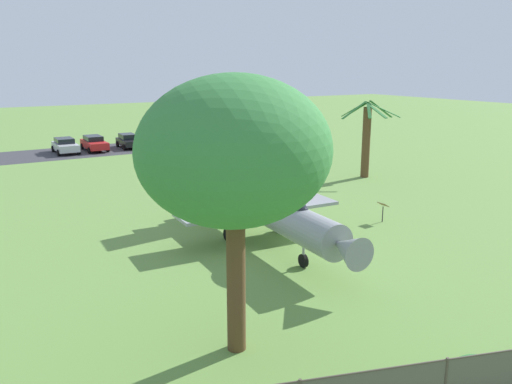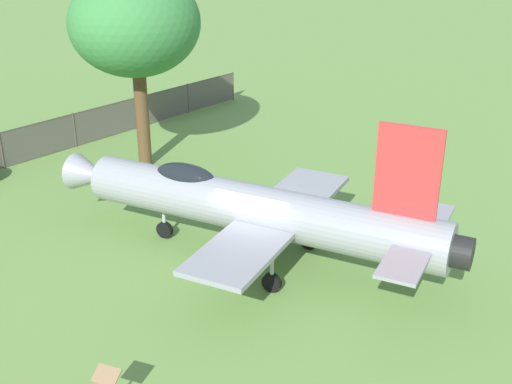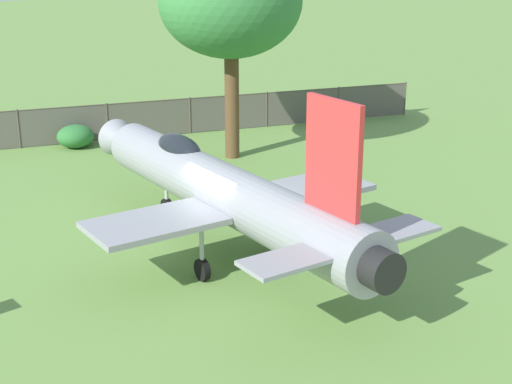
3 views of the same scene
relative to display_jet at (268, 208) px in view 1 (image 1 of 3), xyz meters
name	(u,v)px [view 1 (image 1 of 3)]	position (x,y,z in m)	size (l,w,h in m)	color
ground_plane	(264,243)	(-0.36, 0.02, -1.89)	(200.00, 200.00, 0.00)	#668E42
parking_strip	(142,147)	(-34.02, 4.95, -1.89)	(40.30, 8.00, 0.00)	#38383D
display_jet	(268,208)	(0.00, 0.00, 0.00)	(14.07, 8.53, 5.25)	gray
shade_tree	(235,153)	(7.74, -5.94, 4.36)	(5.33, 5.78, 8.50)	brown
palm_tree	(366,139)	(-9.77, 15.14, 1.15)	(4.45, 4.64, 6.02)	brown
shrub_near_fence	(479,376)	(13.08, -1.38, -1.39)	(1.53, 1.60, 1.00)	#2D7033
info_plaque	(383,207)	(-0.02, 7.70, -1.03)	(0.62, 0.42, 1.14)	#333333
parked_car_white	(209,135)	(-34.02, 13.05, -1.14)	(4.42, 2.35, 1.43)	silver
parked_car_green	(183,137)	(-34.17, 9.88, -1.13)	(4.63, 2.25, 1.45)	#1E6B3D
parked_car_yellow	(158,138)	(-34.14, 6.90, -1.13)	(4.63, 2.21, 1.47)	gold
parked_car_black	(128,141)	(-34.09, 3.50, -1.12)	(4.20, 2.03, 1.48)	black
parked_car_red	(94,143)	(-34.05, -0.12, -1.10)	(4.72, 2.11, 1.52)	red
parked_car_silver	(65,145)	(-34.01, -3.02, -1.11)	(4.50, 2.16, 1.48)	#B2B5BA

